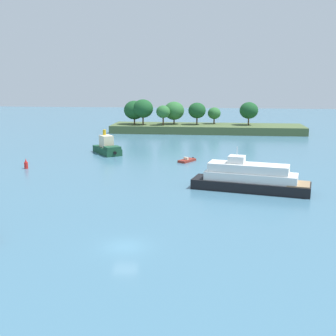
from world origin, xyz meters
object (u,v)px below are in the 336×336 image
(channel_buoy_red, at_px, (26,164))
(small_motorboat, at_px, (187,160))
(tugboat, at_px, (107,148))
(white_riverboat, at_px, (250,179))

(channel_buoy_red, bearing_deg, small_motorboat, 18.79)
(tugboat, relative_size, channel_buoy_red, 4.98)
(small_motorboat, height_order, white_riverboat, white_riverboat)
(channel_buoy_red, bearing_deg, white_riverboat, -15.76)
(tugboat, distance_m, channel_buoy_red, 20.60)
(tugboat, xyz_separation_m, channel_buoy_red, (-11.21, -17.27, -0.56))
(white_riverboat, distance_m, channel_buoy_red, 42.04)
(white_riverboat, height_order, channel_buoy_red, white_riverboat)
(small_motorboat, xyz_separation_m, white_riverboat, (10.93, -21.46, 1.53))
(small_motorboat, distance_m, channel_buoy_red, 31.19)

